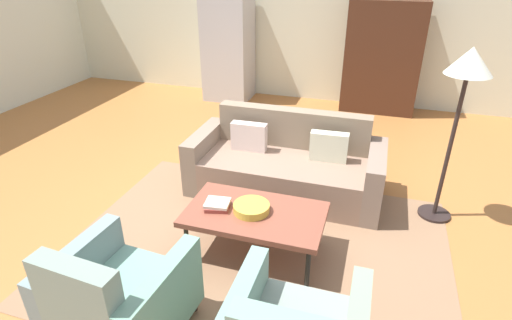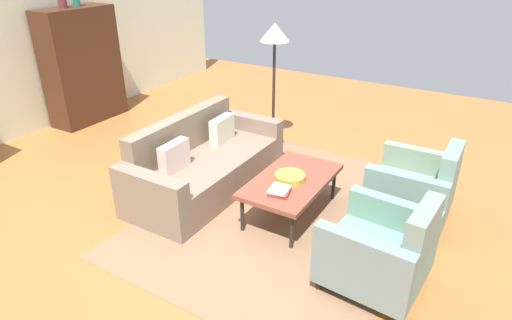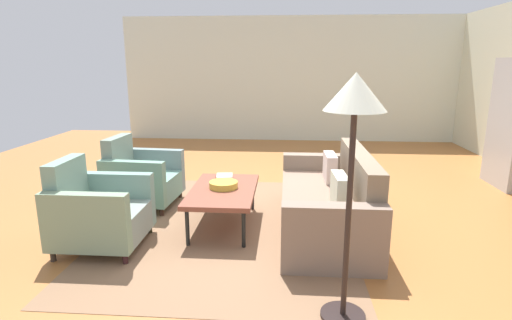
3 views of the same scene
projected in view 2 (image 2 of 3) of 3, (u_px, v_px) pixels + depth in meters
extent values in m
plane|color=#A76733|center=(214.00, 211.00, 4.81)|extent=(11.69, 11.69, 0.00)
cube|color=#886549|center=(286.00, 212.00, 4.79)|extent=(3.40, 2.60, 0.01)
cube|color=#856856|center=(208.00, 172.00, 5.19)|extent=(1.74, 0.90, 0.42)
cube|color=#7C6B56|center=(183.00, 149.00, 5.26)|extent=(1.74, 0.18, 0.86)
cube|color=#806B5D|center=(250.00, 137.00, 5.88)|extent=(0.18, 0.90, 0.62)
cube|color=#7D6B5B|center=(151.00, 202.00, 4.40)|extent=(0.18, 0.90, 0.62)
cube|color=beige|center=(222.00, 130.00, 5.42)|extent=(0.41, 0.14, 0.32)
cube|color=beige|center=(174.00, 157.00, 4.72)|extent=(0.40, 0.13, 0.32)
cylinder|color=black|center=(242.00, 214.00, 4.41)|extent=(0.04, 0.04, 0.38)
cylinder|color=black|center=(290.00, 172.00, 5.22)|extent=(0.04, 0.04, 0.38)
cylinder|color=black|center=(292.00, 231.00, 4.15)|extent=(0.04, 0.04, 0.38)
cylinder|color=black|center=(334.00, 184.00, 4.97)|extent=(0.04, 0.04, 0.38)
cube|color=brown|center=(291.00, 181.00, 4.59)|extent=(1.20, 0.70, 0.05)
cylinder|color=#322317|center=(319.00, 284.00, 3.71)|extent=(0.05, 0.05, 0.10)
cylinder|color=#331F17|center=(352.00, 244.00, 4.20)|extent=(0.05, 0.05, 0.10)
cylinder|color=#2E2B18|center=(397.00, 319.00, 3.35)|extent=(0.05, 0.05, 0.10)
cylinder|color=#3B241C|center=(423.00, 271.00, 3.85)|extent=(0.05, 0.05, 0.10)
cube|color=gray|center=(375.00, 259.00, 3.69)|extent=(0.62, 0.84, 0.30)
cube|color=gray|center=(419.00, 250.00, 3.41)|extent=(0.57, 0.18, 0.78)
cube|color=slate|center=(360.00, 269.00, 3.38)|extent=(0.18, 0.81, 0.56)
cube|color=gray|center=(391.00, 227.00, 3.88)|extent=(0.18, 0.81, 0.56)
cylinder|color=#2D2A16|center=(366.00, 218.00, 4.60)|extent=(0.05, 0.05, 0.10)
cylinder|color=#391D1E|center=(384.00, 190.00, 5.12)|extent=(0.05, 0.05, 0.10)
cylinder|color=#292A23|center=(433.00, 238.00, 4.28)|extent=(0.05, 0.05, 0.10)
cylinder|color=#332A23|center=(445.00, 206.00, 4.81)|extent=(0.05, 0.05, 0.10)
cube|color=gray|center=(409.00, 196.00, 4.61)|extent=(0.56, 0.80, 0.30)
cube|color=gray|center=(447.00, 184.00, 4.36)|extent=(0.56, 0.14, 0.78)
cube|color=gray|center=(403.00, 200.00, 4.29)|extent=(0.12, 0.80, 0.56)
cube|color=gray|center=(418.00, 172.00, 4.82)|extent=(0.12, 0.80, 0.56)
cylinder|color=gold|center=(290.00, 177.00, 4.54)|extent=(0.32, 0.32, 0.07)
cube|color=brown|center=(279.00, 192.00, 4.30)|extent=(0.24, 0.24, 0.03)
cube|color=beige|center=(279.00, 189.00, 4.29)|extent=(0.23, 0.21, 0.03)
cube|color=#432516|center=(82.00, 66.00, 6.98)|extent=(1.20, 0.50, 1.80)
cube|color=#412E0F|center=(56.00, 68.00, 6.87)|extent=(0.56, 0.01, 1.51)
cube|color=#2F2119|center=(87.00, 60.00, 7.33)|extent=(0.56, 0.01, 1.51)
cylinder|color=black|center=(273.00, 141.00, 6.50)|extent=(0.32, 0.32, 0.03)
cylinder|color=black|center=(274.00, 93.00, 6.18)|extent=(0.04, 0.04, 1.45)
cone|color=silver|center=(275.00, 32.00, 5.80)|extent=(0.40, 0.40, 0.24)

